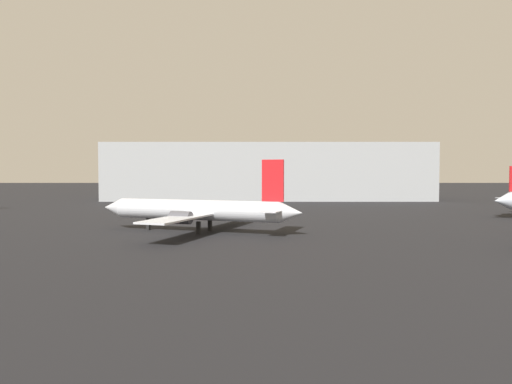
% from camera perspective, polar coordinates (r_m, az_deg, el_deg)
% --- Properties ---
extents(airplane_distant, '(26.00, 24.99, 8.83)m').
position_cam_1_polar(airplane_distant, '(59.39, -6.55, -2.13)').
color(airplane_distant, silver).
rests_on(airplane_distant, ground_plane).
extents(terminal_building, '(83.39, 24.30, 14.64)m').
position_cam_1_polar(terminal_building, '(130.15, 1.59, 2.40)').
color(terminal_building, '#999EA3').
rests_on(terminal_building, ground_plane).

